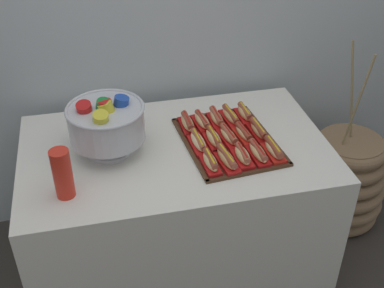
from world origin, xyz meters
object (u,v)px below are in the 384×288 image
floor_vase (343,180)px  hot_dog_13 (231,116)px  hot_dog_8 (244,134)px  hot_dog_7 (229,136)px  hot_dog_12 (217,118)px  hot_dog_14 (245,113)px  cup_stack (63,174)px  serving_tray (229,141)px  hot_dog_10 (188,123)px  hot_dog_9 (258,130)px  hot_dog_2 (242,156)px  hot_dog_5 (198,142)px  hot_dog_0 (210,162)px  hot_dog_3 (258,153)px  hot_dog_6 (214,139)px  hot_dog_4 (273,150)px  buffet_table (177,204)px  punch_bowl (106,122)px  hot_dog_11 (202,121)px  hot_dog_1 (227,159)px

floor_vase → hot_dog_13: size_ratio=6.00×
hot_dog_8 → hot_dog_7: bearing=-174.9°
hot_dog_12 → hot_dog_14: same height
hot_dog_7 → cup_stack: size_ratio=0.81×
serving_tray → hot_dog_10: (-0.16, 0.15, 0.03)m
hot_dog_7 → hot_dog_9: bearing=5.1°
hot_dog_2 → hot_dog_13: hot_dog_2 is taller
hot_dog_5 → hot_dog_0: bearing=-84.9°
hot_dog_7 → hot_dog_3: bearing=-60.4°
hot_dog_3 → hot_dog_5: hot_dog_3 is taller
hot_dog_13 → hot_dog_6: bearing=-127.1°
hot_dog_12 → hot_dog_13: size_ratio=0.89×
hot_dog_3 → hot_dog_4: 0.08m
serving_tray → hot_dog_10: 0.23m
floor_vase → hot_dog_5: (-0.91, -0.17, 0.52)m
buffet_table → hot_dog_3: hot_dog_3 is taller
hot_dog_6 → hot_dog_10: same height
hot_dog_4 → hot_dog_8: bearing=119.6°
hot_dog_0 → punch_bowl: 0.49m
hot_dog_10 → hot_dog_14: same height
hot_dog_12 → buffet_table: bearing=-148.5°
hot_dog_8 → floor_vase: bearing=12.1°
hot_dog_6 → hot_dog_12: 0.18m
floor_vase → punch_bowl: 1.46m
hot_dog_13 → cup_stack: size_ratio=0.84×
hot_dog_2 → hot_dog_6: bearing=119.6°
hot_dog_7 → hot_dog_0: bearing=-127.1°
floor_vase → serving_tray: size_ratio=1.96×
hot_dog_2 → hot_dog_7: (-0.01, 0.16, -0.00)m
hot_dog_7 → hot_dog_13: hot_dog_7 is taller
punch_bowl → serving_tray: bearing=-4.9°
serving_tray → cup_stack: size_ratio=2.56×
hot_dog_11 → hot_dog_14: hot_dog_14 is taller
hot_dog_4 → serving_tray: bearing=137.4°
floor_vase → hot_dog_7: size_ratio=6.24×
hot_dog_11 → punch_bowl: size_ratio=0.51×
floor_vase → hot_dog_12: floor_vase is taller
punch_bowl → hot_dog_1: bearing=-23.9°
hot_dog_9 → hot_dog_10: same height
serving_tray → hot_dog_8: (0.07, 0.01, 0.03)m
serving_tray → hot_dog_12: bearing=95.1°
buffet_table → hot_dog_11: hot_dog_11 is taller
hot_dog_12 → punch_bowl: 0.56m
hot_dog_2 → punch_bowl: 0.62m
hot_dog_7 → hot_dog_2: bearing=-84.9°
hot_dog_2 → hot_dog_10: size_ratio=0.91×
serving_tray → hot_dog_9: 0.15m
hot_dog_13 → hot_dog_2: bearing=-97.7°
buffet_table → hot_dog_3: size_ratio=8.26×
hot_dog_1 → hot_dog_9: (0.21, 0.18, 0.00)m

